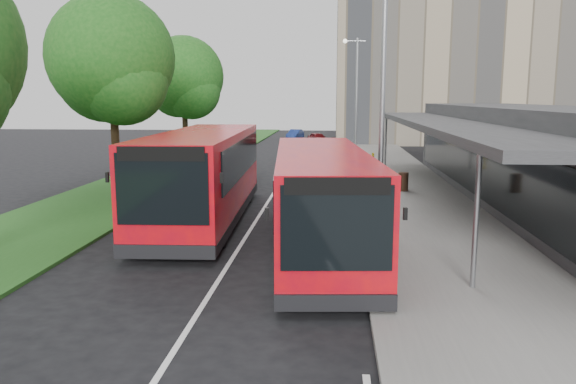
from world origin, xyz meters
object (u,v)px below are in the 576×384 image
(bus_second, at_px, (204,176))
(car_near, at_px, (318,138))
(tree_far, at_px, (184,82))
(lamp_post_far, at_px, (355,92))
(lamp_post_near, at_px, (380,86))
(litter_bin, at_px, (403,182))
(bollard, at_px, (373,160))
(tree_mid, at_px, (112,66))
(bus_main, at_px, (321,201))
(car_far, at_px, (295,134))

(bus_second, relative_size, car_near, 3.57)
(tree_far, distance_m, car_near, 19.57)
(lamp_post_far, relative_size, bus_second, 0.70)
(bus_second, bearing_deg, tree_far, 104.63)
(bus_second, bearing_deg, lamp_post_far, 69.57)
(lamp_post_near, relative_size, lamp_post_far, 1.00)
(litter_bin, bearing_deg, lamp_post_near, -102.42)
(bus_second, bearing_deg, lamp_post_near, -20.31)
(tree_far, distance_m, bollard, 13.26)
(litter_bin, xyz_separation_m, bollard, (-0.80, 8.46, 0.03))
(tree_mid, relative_size, lamp_post_far, 1.11)
(lamp_post_near, xyz_separation_m, bus_main, (-1.72, -1.77, -3.23))
(lamp_post_near, bearing_deg, car_far, 97.39)
(bus_main, bearing_deg, litter_bin, 65.86)
(bus_second, xyz_separation_m, car_near, (3.07, 34.19, -1.09))
(lamp_post_far, bearing_deg, lamp_post_near, -90.00)
(car_near, bearing_deg, bollard, -100.37)
(tree_far, height_order, bus_main, tree_far)
(bollard, bearing_deg, car_far, 104.51)
(bus_main, distance_m, litter_bin, 10.70)
(bus_second, distance_m, bollard, 16.40)
(tree_far, xyz_separation_m, lamp_post_near, (11.13, -19.05, -0.65))
(bus_second, xyz_separation_m, bollard, (6.96, 14.82, -1.03))
(lamp_post_near, xyz_separation_m, bus_second, (-5.93, 1.93, -3.08))
(bollard, bearing_deg, lamp_post_far, 107.52)
(lamp_post_far, height_order, bus_main, lamp_post_far)
(lamp_post_far, xyz_separation_m, car_near, (-2.86, 16.12, -4.18))
(lamp_post_near, height_order, litter_bin, lamp_post_near)
(litter_bin, bearing_deg, bus_main, -109.41)
(lamp_post_near, bearing_deg, tree_far, 120.29)
(tree_far, bearing_deg, bus_second, -73.11)
(car_near, bearing_deg, lamp_post_far, -101.65)
(bus_second, distance_m, litter_bin, 10.08)
(car_near, bearing_deg, car_far, 93.27)
(bus_second, bearing_deg, litter_bin, 37.06)
(bus_main, bearing_deg, car_far, 90.12)
(lamp_post_near, distance_m, car_near, 36.47)
(litter_bin, xyz_separation_m, car_far, (-7.21, 33.24, -0.04))
(lamp_post_near, relative_size, car_near, 2.51)
(car_near, xyz_separation_m, car_far, (-2.52, 5.41, -0.02))
(tree_mid, height_order, lamp_post_near, tree_mid)
(lamp_post_near, relative_size, bollard, 8.84)
(bollard, height_order, car_far, bollard)
(bus_main, height_order, litter_bin, bus_main)
(litter_bin, height_order, car_near, car_near)
(tree_mid, bearing_deg, lamp_post_near, -32.36)
(car_near, height_order, car_far, car_near)
(lamp_post_near, xyz_separation_m, litter_bin, (1.83, 8.29, -4.15))
(tree_far, bearing_deg, lamp_post_far, 4.87)
(tree_mid, xyz_separation_m, lamp_post_far, (11.13, 12.95, -1.01))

